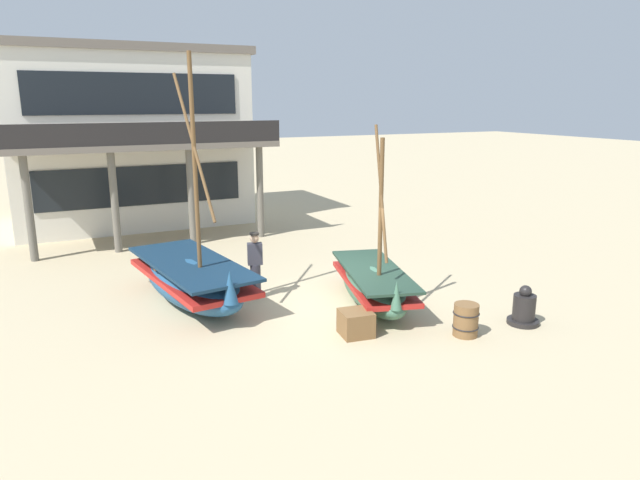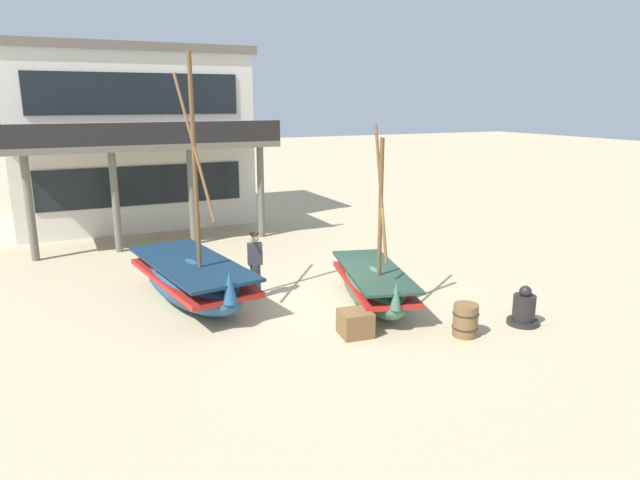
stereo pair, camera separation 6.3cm
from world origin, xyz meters
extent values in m
plane|color=tan|center=(0.00, 0.00, 0.00)|extent=(120.00, 120.00, 0.00)
ellipsoid|color=#23517A|center=(-3.13, 1.73, 0.52)|extent=(2.32, 4.75, 1.04)
cube|color=red|center=(-3.13, 1.73, 0.65)|extent=(2.31, 4.57, 0.12)
cube|color=#132C43|center=(-3.13, 1.73, 1.00)|extent=(2.36, 4.67, 0.07)
cone|color=#23517A|center=(-2.82, -0.43, 0.99)|extent=(0.38, 0.38, 0.73)
cylinder|color=brown|center=(-3.05, 1.17, 3.30)|extent=(0.10, 0.10, 5.15)
cylinder|color=brown|center=(-3.05, 1.17, 3.86)|extent=(0.36, 2.01, 3.20)
cube|color=brown|center=(-3.18, 2.07, 0.88)|extent=(1.60, 0.39, 0.06)
ellipsoid|color=#427056|center=(0.78, -0.36, 0.45)|extent=(2.22, 3.95, 0.90)
cube|color=red|center=(0.78, -0.36, 0.56)|extent=(2.19, 3.81, 0.11)
cube|color=#243D2F|center=(0.78, -0.36, 0.86)|extent=(2.24, 3.89, 0.06)
cone|color=#427056|center=(0.29, -2.10, 0.86)|extent=(0.31, 0.31, 0.63)
cylinder|color=brown|center=(0.65, -0.81, 2.34)|extent=(0.10, 0.10, 3.42)
cylinder|color=brown|center=(0.65, -0.81, 2.82)|extent=(0.39, 1.17, 2.98)
cube|color=brown|center=(0.85, -0.09, 0.77)|extent=(1.19, 0.48, 0.06)
cylinder|color=#33333D|center=(-1.63, 1.33, 0.44)|extent=(0.26, 0.26, 0.88)
cube|color=#383842|center=(-1.63, 1.33, 1.15)|extent=(0.40, 0.30, 0.54)
sphere|color=tan|center=(-1.63, 1.33, 1.54)|extent=(0.22, 0.22, 0.22)
cylinder|color=#2D2823|center=(-1.63, 1.33, 1.66)|extent=(0.24, 0.24, 0.05)
cylinder|color=black|center=(3.15, -2.88, 0.05)|extent=(0.70, 0.70, 0.10)
cylinder|color=black|center=(3.15, -2.88, 0.39)|extent=(0.49, 0.49, 0.57)
sphere|color=black|center=(3.15, -2.88, 0.76)|extent=(0.27, 0.27, 0.27)
cylinder|color=brown|center=(1.56, -2.84, 0.35)|extent=(0.52, 0.52, 0.70)
torus|color=black|center=(1.56, -2.84, 0.50)|extent=(0.56, 0.56, 0.03)
torus|color=black|center=(1.56, -2.84, 0.20)|extent=(0.56, 0.56, 0.03)
cube|color=brown|center=(-0.52, -1.82, 0.27)|extent=(0.72, 0.72, 0.54)
cube|color=silver|center=(-2.95, 12.65, 3.27)|extent=(8.68, 5.44, 6.54)
cube|color=#70665B|center=(-2.95, 12.65, 6.69)|extent=(9.03, 5.65, 0.30)
cube|color=black|center=(-2.95, 9.91, 1.80)|extent=(7.29, 0.06, 1.44)
cube|color=black|center=(-2.95, 9.91, 5.07)|extent=(7.29, 0.06, 1.44)
cube|color=#70665B|center=(-2.95, 8.54, 3.37)|extent=(8.68, 2.80, 0.20)
cylinder|color=#666056|center=(-6.67, 7.56, 1.63)|extent=(0.24, 0.24, 3.27)
cylinder|color=#666056|center=(-4.19, 7.56, 1.63)|extent=(0.24, 0.24, 3.27)
cylinder|color=#666056|center=(-1.71, 7.56, 1.63)|extent=(0.24, 0.24, 3.27)
cylinder|color=#666056|center=(0.78, 7.56, 1.63)|extent=(0.24, 0.24, 3.27)
cube|color=black|center=(-2.95, 7.19, 3.82)|extent=(8.68, 0.08, 0.70)
camera|label=1|loc=(-6.10, -11.64, 4.84)|focal=32.04mm
camera|label=2|loc=(-6.04, -11.66, 4.84)|focal=32.04mm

